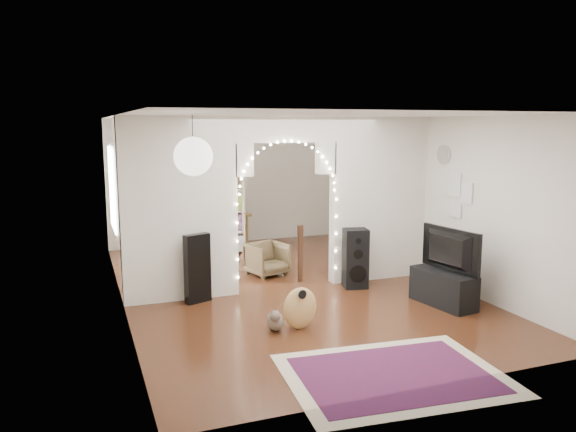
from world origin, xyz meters
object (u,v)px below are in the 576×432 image
object	(u,v)px
floor_speaker	(355,259)
media_console	(443,288)
bookcase	(202,212)
dining_chair_left	(229,236)
dining_table	(218,217)
dining_chair_right	(267,259)
acoustic_guitar	(300,291)

from	to	relation	value
floor_speaker	media_console	world-z (taller)	floor_speaker
bookcase	dining_chair_left	distance (m)	0.91
floor_speaker	bookcase	world-z (taller)	bookcase
dining_table	dining_chair_left	bearing A→B (deg)	-30.95
floor_speaker	dining_chair_right	distance (m)	1.63
acoustic_guitar	dining_chair_right	world-z (taller)	acoustic_guitar
floor_speaker	media_console	size ratio (longest dim) A/B	0.95
acoustic_guitar	dining_chair_right	size ratio (longest dim) A/B	1.82
dining_table	dining_chair_right	world-z (taller)	dining_table
acoustic_guitar	floor_speaker	size ratio (longest dim) A/B	1.20
acoustic_guitar	dining_chair_left	world-z (taller)	acoustic_guitar
bookcase	media_console	bearing A→B (deg)	-78.14
floor_speaker	dining_table	distance (m)	3.79
acoustic_guitar	dining_table	world-z (taller)	acoustic_guitar
acoustic_guitar	dining_chair_right	xyz separation A→B (m)	(0.43, 2.61, -0.21)
dining_chair_right	media_console	bearing A→B (deg)	-69.49
acoustic_guitar	media_console	xyz separation A→B (m)	(2.29, 0.16, -0.25)
acoustic_guitar	bookcase	bearing A→B (deg)	79.08
floor_speaker	dining_chair_left	world-z (taller)	floor_speaker
bookcase	dining_table	world-z (taller)	bookcase
media_console	dining_chair_left	bearing A→B (deg)	103.80
dining_chair_left	media_console	bearing A→B (deg)	-85.07
dining_chair_left	dining_chair_right	xyz separation A→B (m)	(0.09, -2.23, 0.01)
acoustic_guitar	dining_table	bearing A→B (deg)	73.93
dining_table	acoustic_guitar	bearing A→B (deg)	-97.02
media_console	dining_table	xyz separation A→B (m)	(-2.15, 4.78, 0.43)
dining_chair_right	bookcase	bearing A→B (deg)	93.69
dining_chair_left	acoustic_guitar	bearing A→B (deg)	-111.69
floor_speaker	bookcase	bearing A→B (deg)	131.97
floor_speaker	dining_table	bearing A→B (deg)	123.49
floor_speaker	dining_chair_right	xyz separation A→B (m)	(-1.08, 1.20, -0.19)
bookcase	dining_chair_right	xyz separation A→B (m)	(0.71, -1.94, -0.57)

